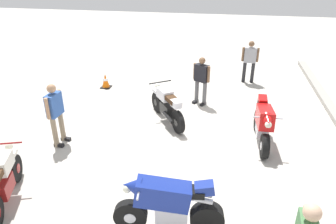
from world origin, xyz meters
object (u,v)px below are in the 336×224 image
object	(u,v)px
motorcycle_silver_cruiser	(167,105)
person_in_gray_shirt	(250,59)
person_in_black_shirt	(201,78)
motorcycle_red_sportbike	(263,122)
traffic_cone	(106,81)
motorcycle_blue_sportbike	(168,204)
motorcycle_cream_vintage	(2,182)
person_in_blue_shirt	(55,111)

from	to	relation	value
motorcycle_silver_cruiser	person_in_gray_shirt	bearing A→B (deg)	-68.26
motorcycle_silver_cruiser	person_in_black_shirt	size ratio (longest dim) A/B	1.13
motorcycle_silver_cruiser	person_in_black_shirt	xyz separation A→B (m)	(-1.46, 0.85, 0.36)
person_in_black_shirt	person_in_gray_shirt	distance (m)	2.83
motorcycle_red_sportbike	traffic_cone	bearing A→B (deg)	-120.22
motorcycle_silver_cruiser	motorcycle_blue_sportbike	distance (m)	4.14
motorcycle_cream_vintage	motorcycle_blue_sportbike	world-z (taller)	motorcycle_blue_sportbike
motorcycle_red_sportbike	traffic_cone	world-z (taller)	motorcycle_red_sportbike
person_in_blue_shirt	motorcycle_red_sportbike	bearing A→B (deg)	15.56
motorcycle_cream_vintage	traffic_cone	world-z (taller)	motorcycle_cream_vintage
person_in_black_shirt	traffic_cone	xyz separation A→B (m)	(-0.79, -3.58, -0.62)
motorcycle_blue_sportbike	motorcycle_red_sportbike	size ratio (longest dim) A/B	1.00
motorcycle_red_sportbike	motorcycle_silver_cruiser	bearing A→B (deg)	-106.61
motorcycle_cream_vintage	person_in_gray_shirt	world-z (taller)	person_in_gray_shirt
motorcycle_cream_vintage	traffic_cone	distance (m)	6.19
motorcycle_red_sportbike	person_in_gray_shirt	bearing A→B (deg)	-179.22
traffic_cone	motorcycle_blue_sportbike	bearing A→B (deg)	28.97
person_in_black_shirt	traffic_cone	bearing A→B (deg)	-73.48
person_in_blue_shirt	motorcycle_cream_vintage	bearing A→B (deg)	-84.92
motorcycle_red_sportbike	person_in_black_shirt	xyz separation A→B (m)	(-2.18, -1.79, 0.29)
motorcycle_red_sportbike	motorcycle_cream_vintage	bearing A→B (deg)	-59.38
motorcycle_red_sportbike	motorcycle_blue_sportbike	bearing A→B (deg)	-30.49
motorcycle_blue_sportbike	person_in_blue_shirt	xyz separation A→B (m)	(-2.38, -3.30, 0.34)
person_in_black_shirt	traffic_cone	distance (m)	3.72
motorcycle_silver_cruiser	person_in_gray_shirt	size ratio (longest dim) A/B	1.11
motorcycle_blue_sportbike	person_in_blue_shirt	world-z (taller)	person_in_blue_shirt
motorcycle_red_sportbike	person_in_blue_shirt	world-z (taller)	person_in_blue_shirt
person_in_black_shirt	motorcycle_blue_sportbike	bearing A→B (deg)	28.09
motorcycle_blue_sportbike	motorcycle_silver_cruiser	bearing A→B (deg)	-86.94
traffic_cone	motorcycle_silver_cruiser	bearing A→B (deg)	50.53
person_in_black_shirt	person_in_gray_shirt	bearing A→B (deg)	173.80
person_in_gray_shirt	motorcycle_cream_vintage	bearing A→B (deg)	148.03
motorcycle_cream_vintage	person_in_black_shirt	xyz separation A→B (m)	(-5.39, 3.38, 0.39)
motorcycle_silver_cruiser	motorcycle_red_sportbike	size ratio (longest dim) A/B	0.91
motorcycle_silver_cruiser	motorcycle_red_sportbike	distance (m)	2.74
person_in_blue_shirt	person_in_gray_shirt	xyz separation A→B (m)	(-5.46, 5.01, -0.03)
motorcycle_red_sportbike	traffic_cone	size ratio (longest dim) A/B	3.69
motorcycle_red_sportbike	traffic_cone	xyz separation A→B (m)	(-2.97, -5.37, -0.33)
motorcycle_cream_vintage	traffic_cone	xyz separation A→B (m)	(-6.18, -0.20, -0.23)
person_in_black_shirt	motorcycle_red_sportbike	bearing A→B (deg)	68.26
motorcycle_cream_vintage	motorcycle_blue_sportbike	xyz separation A→B (m)	(0.13, 3.29, 0.11)
traffic_cone	person_in_black_shirt	bearing A→B (deg)	77.56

